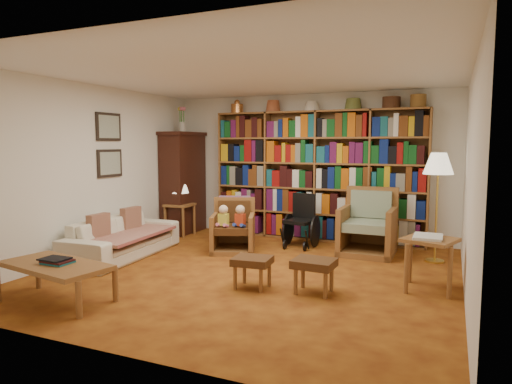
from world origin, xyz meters
The scene contains 23 objects.
floor centered at (0.00, 0.00, 0.00)m, with size 5.00×5.00×0.00m, color #A15B18.
ceiling centered at (0.00, 0.00, 2.50)m, with size 5.00×5.00×0.00m, color white.
wall_back centered at (0.00, 2.50, 1.25)m, with size 5.00×5.00×0.00m, color white.
wall_front centered at (0.00, -2.50, 1.25)m, with size 5.00×5.00×0.00m, color white.
wall_left centered at (-2.50, 0.00, 1.25)m, with size 5.00×5.00×0.00m, color white.
wall_right centered at (2.50, 0.00, 1.25)m, with size 5.00×5.00×0.00m, color white.
bookshelf centered at (0.20, 2.33, 1.17)m, with size 3.60×0.30×2.42m.
curio_cabinet centered at (-2.25, 2.00, 0.95)m, with size 0.50×0.95×2.40m.
framed_pictures centered at (-2.48, 0.30, 1.62)m, with size 0.03×0.52×0.97m.
sofa centered at (-2.05, 0.04, 0.29)m, with size 0.77×1.96×0.57m, color silver.
sofa_throw centered at (-2.00, 0.04, 0.30)m, with size 0.81×1.52×0.04m, color beige.
cushion_left centered at (-2.18, 0.39, 0.45)m, with size 0.11×0.36×0.36m, color maroon.
cushion_right centered at (-2.18, -0.31, 0.45)m, with size 0.11×0.36×0.36m, color maroon.
side_table_lamp centered at (-2.15, 1.71, 0.44)m, with size 0.48×0.48×0.57m.
table_lamp centered at (-2.15, 1.71, 0.88)m, with size 0.33×0.33×0.45m.
armchair_leather centered at (-0.71, 1.03, 0.34)m, with size 0.88×0.88×0.82m.
armchair_sage centered at (1.20, 1.70, 0.37)m, with size 0.79×0.82×0.98m.
wheelchair centered at (0.13, 1.75, 0.38)m, with size 0.49×0.67×0.84m.
floor_lamp centered at (2.15, 1.51, 1.31)m, with size 0.40×0.40×1.52m.
side_table_papers centered at (2.13, 0.15, 0.50)m, with size 0.65×0.65×0.63m.
footstool_a centered at (0.28, -0.56, 0.29)m, with size 0.45×0.40×0.36m.
footstool_b centered at (0.97, -0.45, 0.31)m, with size 0.46×0.40×0.38m.
coffee_table centered at (-1.41, -1.79, 0.37)m, with size 1.28×0.79×0.47m.
Camera 1 is at (2.33, -5.20, 1.64)m, focal length 32.00 mm.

